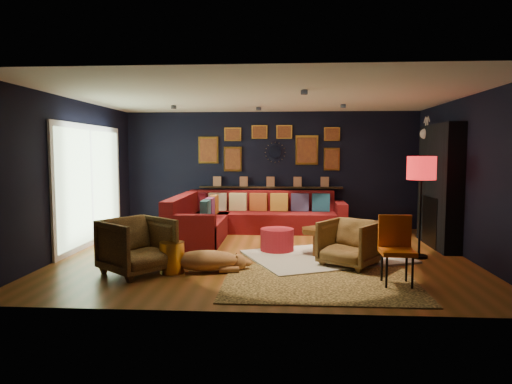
# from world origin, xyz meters

# --- Properties ---
(floor) EXTENTS (6.50, 6.50, 0.00)m
(floor) POSITION_xyz_m (0.00, 0.00, 0.00)
(floor) COLOR brown
(floor) RESTS_ON ground
(room_walls) EXTENTS (6.50, 6.50, 6.50)m
(room_walls) POSITION_xyz_m (0.00, 0.00, 1.59)
(room_walls) COLOR black
(room_walls) RESTS_ON ground
(sectional) EXTENTS (3.41, 2.69, 0.86)m
(sectional) POSITION_xyz_m (-0.61, 1.81, 0.32)
(sectional) COLOR maroon
(sectional) RESTS_ON ground
(ledge) EXTENTS (3.20, 0.12, 0.04)m
(ledge) POSITION_xyz_m (0.00, 2.68, 0.92)
(ledge) COLOR black
(ledge) RESTS_ON room_walls
(gallery_wall) EXTENTS (3.15, 0.04, 1.02)m
(gallery_wall) POSITION_xyz_m (-0.01, 2.72, 1.81)
(gallery_wall) COLOR gold
(gallery_wall) RESTS_ON room_walls
(sunburst_mirror) EXTENTS (0.47, 0.16, 0.47)m
(sunburst_mirror) POSITION_xyz_m (0.10, 2.72, 1.70)
(sunburst_mirror) COLOR silver
(sunburst_mirror) RESTS_ON room_walls
(fireplace) EXTENTS (0.31, 1.60, 2.20)m
(fireplace) POSITION_xyz_m (3.09, 0.90, 1.02)
(fireplace) COLOR black
(fireplace) RESTS_ON ground
(deer_head) EXTENTS (0.50, 0.28, 0.45)m
(deer_head) POSITION_xyz_m (3.14, 1.40, 2.05)
(deer_head) COLOR white
(deer_head) RESTS_ON fireplace
(sliding_door) EXTENTS (0.06, 2.80, 2.20)m
(sliding_door) POSITION_xyz_m (-3.22, 0.60, 1.10)
(sliding_door) COLOR white
(sliding_door) RESTS_ON ground
(ceiling_spots) EXTENTS (3.30, 2.50, 0.06)m
(ceiling_spots) POSITION_xyz_m (-0.00, 0.80, 2.56)
(ceiling_spots) COLOR black
(ceiling_spots) RESTS_ON room_walls
(shag_rug) EXTENTS (2.88, 2.55, 0.03)m
(shag_rug) POSITION_xyz_m (1.00, -0.14, 0.02)
(shag_rug) COLOR silver
(shag_rug) RESTS_ON ground
(leopard_rug) EXTENTS (2.52, 1.80, 0.01)m
(leopard_rug) POSITION_xyz_m (0.80, -1.62, 0.01)
(leopard_rug) COLOR #DBB15E
(leopard_rug) RESTS_ON ground
(coffee_table) EXTENTS (1.02, 0.89, 0.43)m
(coffee_table) POSITION_xyz_m (1.00, -0.01, 0.38)
(coffee_table) COLOR brown
(coffee_table) RESTS_ON shag_rug
(pouf) EXTENTS (0.57, 0.57, 0.37)m
(pouf) POSITION_xyz_m (0.20, 0.20, 0.22)
(pouf) COLOR maroon
(pouf) RESTS_ON shag_rug
(armchair_left) EXTENTS (1.14, 1.14, 0.86)m
(armchair_left) POSITION_xyz_m (-1.73, -1.29, 0.43)
(armchair_left) COLOR #AA793B
(armchair_left) RESTS_ON ground
(armchair_right) EXTENTS (1.01, 1.00, 0.77)m
(armchair_right) POSITION_xyz_m (1.29, -0.70, 0.38)
(armchair_right) COLOR #AA793B
(armchair_right) RESTS_ON ground
(gold_stool) EXTENTS (0.35, 0.35, 0.44)m
(gold_stool) POSITION_xyz_m (-1.26, -1.21, 0.22)
(gold_stool) COLOR gold
(gold_stool) RESTS_ON ground
(orange_chair) EXTENTS (0.43, 0.43, 0.89)m
(orange_chair) POSITION_xyz_m (1.77, -1.58, 0.52)
(orange_chair) COLOR black
(orange_chair) RESTS_ON ground
(floor_lamp) EXTENTS (0.45, 0.45, 1.64)m
(floor_lamp) POSITION_xyz_m (2.50, -0.05, 1.38)
(floor_lamp) COLOR black
(floor_lamp) RESTS_ON ground
(dog) EXTENTS (1.36, 0.80, 0.40)m
(dog) POSITION_xyz_m (-0.80, -1.13, 0.22)
(dog) COLOR #BD854B
(dog) RESTS_ON leopard_rug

